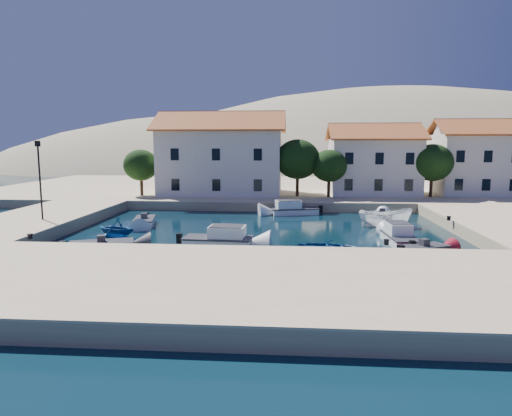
# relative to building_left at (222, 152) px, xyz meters

# --- Properties ---
(ground) EXTENTS (400.00, 400.00, 0.00)m
(ground) POSITION_rel_building_left_xyz_m (6.00, -28.00, -5.94)
(ground) COLOR black
(ground) RESTS_ON ground
(quay_south) EXTENTS (52.00, 12.00, 1.00)m
(quay_south) POSITION_rel_building_left_xyz_m (6.00, -34.00, -5.44)
(quay_south) COLOR #CAB48A
(quay_south) RESTS_ON ground
(quay_west) EXTENTS (8.00, 20.00, 1.00)m
(quay_west) POSITION_rel_building_left_xyz_m (-13.00, -18.00, -5.44)
(quay_west) COLOR #CAB48A
(quay_west) RESTS_ON ground
(quay_north) EXTENTS (80.00, 36.00, 1.00)m
(quay_north) POSITION_rel_building_left_xyz_m (8.00, 10.00, -5.44)
(quay_north) COLOR #CAB48A
(quay_north) RESTS_ON ground
(hills) EXTENTS (254.00, 176.00, 99.00)m
(hills) POSITION_rel_building_left_xyz_m (26.64, 95.62, -29.34)
(hills) COLOR tan
(hills) RESTS_ON ground
(building_left) EXTENTS (14.70, 9.45, 9.70)m
(building_left) POSITION_rel_building_left_xyz_m (0.00, 0.00, 0.00)
(building_left) COLOR white
(building_left) RESTS_ON quay_north
(building_mid) EXTENTS (10.50, 8.40, 8.30)m
(building_mid) POSITION_rel_building_left_xyz_m (18.00, 1.00, -0.71)
(building_mid) COLOR white
(building_mid) RESTS_ON quay_north
(building_right) EXTENTS (9.45, 8.40, 8.80)m
(building_right) POSITION_rel_building_left_xyz_m (30.00, 2.00, -0.46)
(building_right) COLOR white
(building_right) RESTS_ON quay_north
(trees) EXTENTS (37.30, 5.30, 6.45)m
(trees) POSITION_rel_building_left_xyz_m (10.51, -2.54, -1.10)
(trees) COLOR #382314
(trees) RESTS_ON quay_north
(lamppost) EXTENTS (0.35, 0.25, 6.22)m
(lamppost) POSITION_rel_building_left_xyz_m (-11.50, -20.00, -1.18)
(lamppost) COLOR black
(lamppost) RESTS_ON quay_west
(bollards) EXTENTS (29.36, 9.56, 0.30)m
(bollards) POSITION_rel_building_left_xyz_m (8.80, -24.13, -4.79)
(bollards) COLOR black
(bollards) RESTS_ON ground
(motorboat_grey_sw) EXTENTS (4.45, 3.08, 1.25)m
(motorboat_grey_sw) POSITION_rel_building_left_xyz_m (-4.16, -26.00, -5.64)
(motorboat_grey_sw) COLOR #343439
(motorboat_grey_sw) RESTS_ON ground
(cabin_cruiser_south) EXTENTS (4.82, 2.31, 1.60)m
(cabin_cruiser_south) POSITION_rel_building_left_xyz_m (3.26, -23.95, -5.46)
(cabin_cruiser_south) COLOR white
(cabin_cruiser_south) RESTS_ON ground
(rowboat_south) EXTENTS (4.69, 3.66, 0.89)m
(rowboat_south) POSITION_rel_building_left_xyz_m (10.86, -25.36, -5.94)
(rowboat_south) COLOR #194E8C
(rowboat_south) RESTS_ON ground
(motorboat_red_se) EXTENTS (3.42, 2.65, 1.25)m
(motorboat_red_se) POSITION_rel_building_left_xyz_m (16.70, -25.53, -5.64)
(motorboat_red_se) COLOR maroon
(motorboat_red_se) RESTS_ON ground
(cabin_cruiser_east) EXTENTS (2.05, 4.52, 1.60)m
(cabin_cruiser_east) POSITION_rel_building_left_xyz_m (15.96, -22.35, -5.46)
(cabin_cruiser_east) COLOR white
(cabin_cruiser_east) RESTS_ON ground
(boat_east) EXTENTS (4.57, 1.88, 1.74)m
(boat_east) POSITION_rel_building_left_xyz_m (16.25, -15.77, -5.94)
(boat_east) COLOR white
(boat_east) RESTS_ON ground
(motorboat_white_ne) EXTENTS (2.12, 3.33, 1.25)m
(motorboat_white_ne) POSITION_rel_building_left_xyz_m (16.73, -11.99, -5.64)
(motorboat_white_ne) COLOR white
(motorboat_white_ne) RESTS_ON ground
(rowboat_west) EXTENTS (3.93, 3.66, 1.68)m
(rowboat_west) POSITION_rel_building_left_xyz_m (-4.90, -21.47, -5.94)
(rowboat_west) COLOR #194E8C
(rowboat_west) RESTS_ON ground
(motorboat_white_west) EXTENTS (2.37, 3.99, 1.25)m
(motorboat_white_west) POSITION_rel_building_left_xyz_m (-4.36, -16.51, -5.64)
(motorboat_white_west) COLOR white
(motorboat_white_west) RESTS_ON ground
(cabin_cruiser_north) EXTENTS (4.98, 3.06, 1.60)m
(cabin_cruiser_north) POSITION_rel_building_left_xyz_m (8.63, -9.43, -5.46)
(cabin_cruiser_north) COLOR white
(cabin_cruiser_north) RESTS_ON ground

